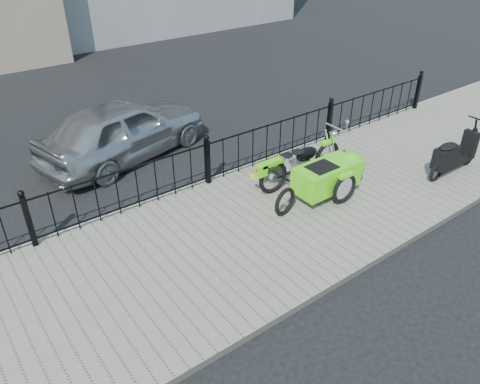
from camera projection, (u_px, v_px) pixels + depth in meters
ground at (246, 216)px, 8.87m from camera, size 120.00×120.00×0.00m
sidewalk at (263, 225)px, 8.49m from camera, size 30.00×3.80×0.12m
curb at (205, 182)px, 9.82m from camera, size 30.00×0.10×0.12m
iron_fence at (207, 163)px, 9.45m from camera, size 14.11×0.11×1.08m
motorcycle_sidecar at (328, 171)px, 9.14m from camera, size 2.28×1.48×0.98m
scooter at (452, 156)px, 9.77m from camera, size 1.62×0.47×1.10m
spare_tire at (285, 202)px, 8.55m from camera, size 0.56×0.19×0.56m
sedan_car at (124, 129)px, 10.59m from camera, size 4.33×2.58×1.38m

